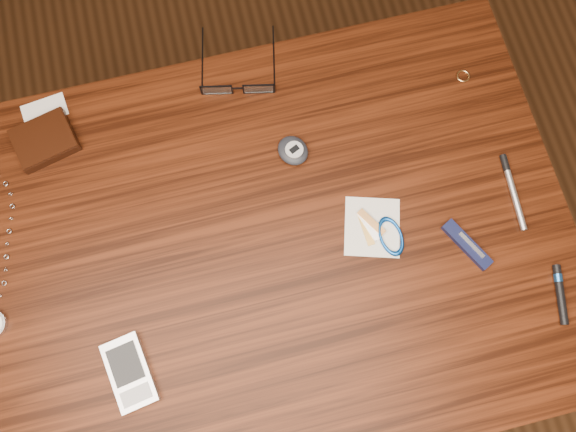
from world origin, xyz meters
name	(u,v)px	position (x,y,z in m)	size (l,w,h in m)	color
ground	(272,300)	(0.00, 0.00, 0.00)	(3.80, 3.80, 0.00)	#472814
desk	(262,260)	(0.00, 0.00, 0.65)	(1.00, 0.70, 0.75)	#3A1609
wallet_and_card	(44,140)	(-0.30, 0.26, 0.76)	(0.11, 0.14, 0.02)	black
eyeglasses	(238,86)	(0.03, 0.28, 0.76)	(0.15, 0.15, 0.03)	black
gold_ring	(463,76)	(0.41, 0.21, 0.75)	(0.02, 0.02, 0.00)	#E9AD65
pda_phone	(130,373)	(-0.23, -0.14, 0.76)	(0.07, 0.11, 0.02)	silver
pedometer	(293,150)	(0.09, 0.14, 0.76)	(0.07, 0.07, 0.02)	black
notepad_keys	(382,232)	(0.20, -0.02, 0.75)	(0.11, 0.12, 0.01)	white
pocket_knife	(467,245)	(0.32, -0.07, 0.76)	(0.06, 0.09, 0.01)	black
silver_pen	(512,186)	(0.42, 0.00, 0.76)	(0.02, 0.13, 0.01)	#BBBBC0
black_blue_pen	(560,292)	(0.43, -0.18, 0.76)	(0.03, 0.09, 0.01)	black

